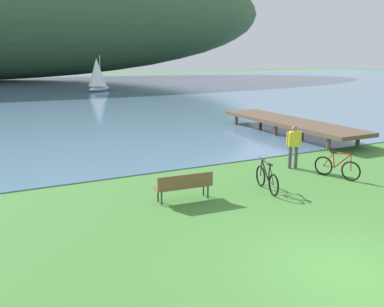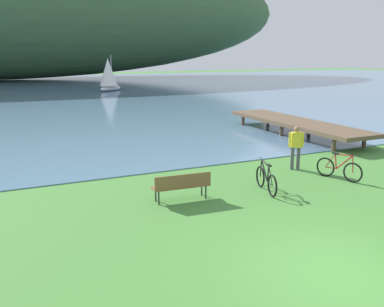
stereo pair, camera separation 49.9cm
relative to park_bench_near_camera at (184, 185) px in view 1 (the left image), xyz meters
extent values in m
plane|color=#478438|center=(1.12, -5.43, -0.52)|extent=(200.00, 200.00, 0.00)
cube|color=#5B7F9E|center=(1.12, 43.28, -0.50)|extent=(180.00, 80.00, 0.04)
cube|color=brown|center=(0.01, 0.08, -0.07)|extent=(1.83, 0.60, 0.05)
cube|color=brown|center=(-0.01, -0.13, 0.15)|extent=(1.80, 0.16, 0.40)
cylinder|color=#2D2D33|center=(-0.75, 0.30, -0.30)|extent=(0.05, 0.05, 0.45)
cylinder|color=#2D2D33|center=(0.78, 0.20, -0.30)|extent=(0.05, 0.05, 0.45)
cylinder|color=#2D2D33|center=(-0.77, -0.04, -0.30)|extent=(0.05, 0.05, 0.45)
cylinder|color=#2D2D33|center=(0.76, -0.14, -0.30)|extent=(0.05, 0.05, 0.45)
torus|color=black|center=(2.99, 0.16, -0.16)|extent=(0.22, 0.71, 0.72)
torus|color=black|center=(2.75, -0.86, -0.16)|extent=(0.22, 0.71, 0.72)
cylinder|color=black|center=(2.91, -0.17, 0.15)|extent=(0.18, 0.60, 0.61)
cylinder|color=black|center=(2.90, -0.20, 0.41)|extent=(0.19, 0.65, 0.09)
cylinder|color=black|center=(2.84, -0.48, 0.12)|extent=(0.07, 0.13, 0.54)
cylinder|color=black|center=(2.80, -0.65, -0.15)|extent=(0.13, 0.42, 0.05)
cylinder|color=black|center=(2.79, -0.69, 0.11)|extent=(0.11, 0.37, 0.56)
cylinder|color=black|center=(2.98, 0.14, 0.14)|extent=(0.05, 0.09, 0.60)
cube|color=black|center=(2.83, -0.52, 0.42)|extent=(0.15, 0.26, 0.05)
cylinder|color=black|center=(2.97, 0.12, 0.48)|extent=(0.13, 0.47, 0.02)
torus|color=black|center=(6.21, -0.79, -0.16)|extent=(0.29, 0.70, 0.72)
torus|color=black|center=(5.87, 0.20, -0.16)|extent=(0.29, 0.70, 0.72)
cylinder|color=red|center=(6.10, -0.47, 0.15)|extent=(0.24, 0.59, 0.61)
cylinder|color=red|center=(6.09, -0.44, 0.41)|extent=(0.25, 0.64, 0.09)
cylinder|color=red|center=(5.99, -0.16, 0.12)|extent=(0.08, 0.13, 0.54)
cylinder|color=red|center=(5.94, 0.00, -0.15)|extent=(0.17, 0.41, 0.05)
cylinder|color=red|center=(5.93, 0.04, 0.11)|extent=(0.15, 0.36, 0.56)
cylinder|color=red|center=(6.20, -0.77, 0.14)|extent=(0.06, 0.09, 0.60)
cube|color=black|center=(5.98, -0.13, 0.42)|extent=(0.17, 0.26, 0.05)
cylinder|color=black|center=(6.19, -0.75, 0.48)|extent=(0.18, 0.46, 0.02)
cylinder|color=#4C4C51|center=(5.38, 1.52, -0.08)|extent=(0.14, 0.14, 0.88)
cylinder|color=#4C4C51|center=(5.61, 1.44, -0.08)|extent=(0.14, 0.14, 0.88)
cube|color=yellow|center=(5.50, 1.48, 0.66)|extent=(0.43, 0.34, 0.60)
sphere|color=#9E7051|center=(5.50, 1.48, 1.08)|extent=(0.22, 0.22, 0.22)
cylinder|color=yellow|center=(5.25, 1.57, 0.66)|extent=(0.09, 0.09, 0.56)
cylinder|color=yellow|center=(5.74, 1.39, 0.66)|extent=(0.09, 0.09, 0.56)
ellipsoid|color=white|center=(7.89, 39.72, -0.16)|extent=(3.50, 3.03, 0.64)
cylinder|color=#B2B2B2|center=(8.12, 39.90, 1.97)|extent=(0.09, 0.09, 3.64)
cone|color=white|center=(7.62, 39.52, 1.79)|extent=(3.03, 3.03, 3.27)
cube|color=brown|center=(10.12, 7.28, 0.18)|extent=(2.40, 10.00, 0.20)
cylinder|color=brown|center=(9.16, 3.28, -0.22)|extent=(0.20, 0.20, 0.60)
cylinder|color=brown|center=(11.08, 3.28, -0.22)|extent=(0.20, 0.20, 0.60)
cylinder|color=brown|center=(9.16, 7.28, -0.22)|extent=(0.20, 0.20, 0.60)
cylinder|color=brown|center=(11.08, 7.28, -0.22)|extent=(0.20, 0.20, 0.60)
cylinder|color=brown|center=(9.16, 11.28, -0.22)|extent=(0.20, 0.20, 0.60)
cylinder|color=brown|center=(11.08, 11.28, -0.22)|extent=(0.20, 0.20, 0.60)
camera|label=1|loc=(-5.36, -11.08, 3.89)|focal=39.39mm
camera|label=2|loc=(-4.91, -11.30, 3.89)|focal=39.39mm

